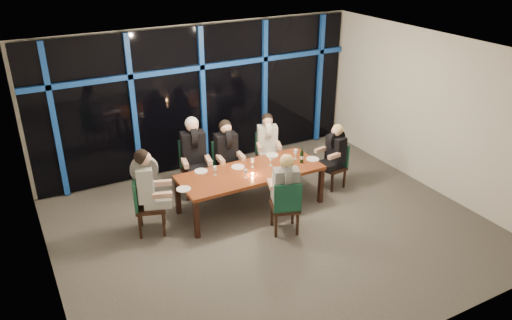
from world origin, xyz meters
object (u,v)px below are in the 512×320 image
(chair_far_right, at_px, (267,153))
(diner_end_left, at_px, (148,179))
(chair_far_mid, at_px, (226,163))
(diner_end_right, at_px, (335,147))
(chair_far_left, at_px, (194,164))
(diner_far_right, at_px, (268,137))
(water_pitcher, at_px, (286,161))
(chair_near_mid, at_px, (286,205))
(diner_far_mid, at_px, (227,146))
(diner_near_mid, at_px, (286,181))
(chair_end_right, at_px, (336,163))
(wine_bottle, at_px, (302,157))
(diner_far_left, at_px, (194,146))
(dining_table, at_px, (251,174))
(chair_end_left, at_px, (145,202))

(chair_far_right, bearing_deg, diner_end_left, -141.41)
(chair_far_mid, relative_size, diner_end_right, 1.13)
(chair_far_left, bearing_deg, diner_end_left, -130.80)
(diner_far_right, bearing_deg, water_pitcher, -81.02)
(chair_near_mid, distance_m, diner_end_left, 2.30)
(diner_end_right, bearing_deg, diner_far_mid, -122.13)
(diner_end_left, bearing_deg, diner_end_right, -73.84)
(chair_near_mid, distance_m, diner_far_mid, 1.89)
(diner_far_mid, bearing_deg, diner_end_left, -153.11)
(diner_end_right, relative_size, diner_near_mid, 0.91)
(chair_far_left, height_order, diner_far_mid, diner_far_mid)
(chair_far_mid, distance_m, diner_near_mid, 1.89)
(chair_end_right, distance_m, diner_near_mid, 2.01)
(diner_end_left, xyz_separation_m, wine_bottle, (2.83, -0.24, -0.12))
(chair_far_left, distance_m, chair_far_mid, 0.62)
(diner_far_left, bearing_deg, dining_table, -44.27)
(diner_far_mid, bearing_deg, chair_near_mid, -78.82)
(diner_far_left, distance_m, diner_end_right, 2.70)
(chair_far_mid, height_order, diner_end_right, diner_end_right)
(chair_far_mid, bearing_deg, dining_table, -80.11)
(chair_far_right, bearing_deg, water_pitcher, -81.65)
(chair_far_left, height_order, diner_end_right, diner_end_right)
(diner_far_right, bearing_deg, diner_far_mid, -153.02)
(diner_end_right, bearing_deg, diner_end_left, -100.12)
(chair_end_left, bearing_deg, diner_far_right, -55.75)
(chair_end_left, relative_size, diner_far_right, 1.13)
(diner_far_left, bearing_deg, chair_far_right, 11.12)
(diner_near_mid, bearing_deg, chair_end_left, -7.91)
(dining_table, distance_m, chair_end_left, 1.93)
(chair_far_left, distance_m, chair_far_right, 1.57)
(diner_far_right, distance_m, diner_near_mid, 2.00)
(diner_near_mid, bearing_deg, chair_near_mid, 90.00)
(diner_end_right, bearing_deg, dining_table, -99.28)
(chair_far_left, xyz_separation_m, diner_near_mid, (0.82, -1.99, 0.34))
(chair_far_left, bearing_deg, water_pitcher, -31.23)
(diner_far_left, relative_size, water_pitcher, 4.93)
(diner_end_right, bearing_deg, diner_near_mid, -69.40)
(chair_far_right, xyz_separation_m, diner_near_mid, (-0.75, -1.94, 0.41))
(dining_table, xyz_separation_m, diner_near_mid, (0.15, -0.95, 0.26))
(diner_far_right, bearing_deg, diner_far_left, -161.06)
(diner_far_right, xyz_separation_m, diner_near_mid, (-0.72, -1.86, 0.04))
(chair_far_right, xyz_separation_m, diner_far_mid, (-0.98, -0.18, 0.42))
(dining_table, bearing_deg, chair_far_left, 122.80)
(chair_end_right, xyz_separation_m, diner_end_left, (-3.72, 0.13, 0.49))
(chair_far_right, relative_size, chair_end_left, 0.91)
(diner_far_right, distance_m, water_pitcher, 1.06)
(diner_end_right, xyz_separation_m, water_pitcher, (-1.15, -0.07, -0.00))
(chair_far_right, height_order, chair_near_mid, chair_near_mid)
(chair_end_right, bearing_deg, diner_end_right, -90.00)
(diner_far_left, bearing_deg, chair_near_mid, -57.85)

